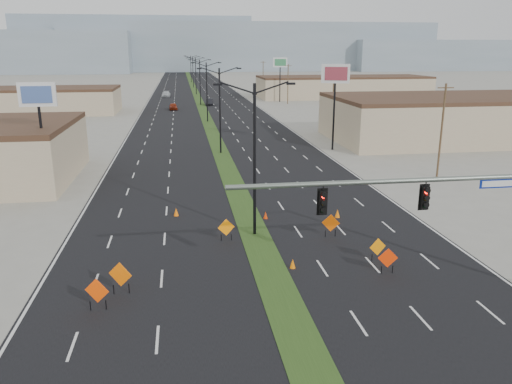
{
  "coord_description": "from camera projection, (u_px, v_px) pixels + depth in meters",
  "views": [
    {
      "loc": [
        -4.62,
        -19.25,
        11.96
      ],
      "look_at": [
        -0.03,
        11.19,
        3.2
      ],
      "focal_mm": 35.0,
      "sensor_mm": 36.0,
      "label": 1
    }
  ],
  "objects": [
    {
      "name": "pole_sign_east_far",
      "position": [
        280.0,
        66.0,
        118.24
      ],
      "size": [
        3.39,
        0.66,
        10.36
      ],
      "rotation": [
        0.0,
        0.0,
        -0.09
      ],
      "color": "black",
      "rests_on": "ground"
    },
    {
      "name": "mesa_east",
      "position": [
        467.0,
        55.0,
        321.4
      ],
      "size": [
        160.0,
        50.0,
        18.0
      ],
      "primitive_type": "cube",
      "color": "gray",
      "rests_on": "ground"
    },
    {
      "name": "signal_mast",
      "position": [
        460.0,
        205.0,
        24.05
      ],
      "size": [
        16.3,
        0.6,
        8.0
      ],
      "color": "slate",
      "rests_on": "ground"
    },
    {
      "name": "median_strip",
      "position": [
        200.0,
        103.0,
        117.35
      ],
      "size": [
        2.0,
        400.0,
        0.04
      ],
      "primitive_type": "cube",
      "color": "#264117",
      "rests_on": "ground"
    },
    {
      "name": "streetlight_6",
      "position": [
        191.0,
        68.0,
        191.96
      ],
      "size": [
        5.15,
        0.24,
        10.02
      ],
      "color": "black",
      "rests_on": "ground"
    },
    {
      "name": "streetlight_4",
      "position": [
        196.0,
        75.0,
        138.69
      ],
      "size": [
        5.15,
        0.24,
        10.02
      ],
      "color": "black",
      "rests_on": "ground"
    },
    {
      "name": "cone_2",
      "position": [
        337.0,
        213.0,
        36.94
      ],
      "size": [
        0.49,
        0.49,
        0.63
      ],
      "primitive_type": "cone",
      "rotation": [
        0.0,
        0.0,
        -0.36
      ],
      "color": "#FF6E05",
      "rests_on": "ground"
    },
    {
      "name": "building_se_near",
      "position": [
        462.0,
        119.0,
        69.16
      ],
      "size": [
        36.0,
        18.0,
        5.5
      ],
      "primitive_type": "cube",
      "color": "tan",
      "rests_on": "ground"
    },
    {
      "name": "utility_pole_0",
      "position": [
        442.0,
        130.0,
        47.6
      ],
      "size": [
        1.6,
        0.2,
        9.0
      ],
      "color": "#4C3823",
      "rests_on": "ground"
    },
    {
      "name": "mesa_backdrop",
      "position": [
        138.0,
        44.0,
        317.92
      ],
      "size": [
        140.0,
        50.0,
        32.0
      ],
      "primitive_type": "cube",
      "color": "gray",
      "rests_on": "ground"
    },
    {
      "name": "cone_0",
      "position": [
        266.0,
        215.0,
        36.7
      ],
      "size": [
        0.41,
        0.41,
        0.55
      ],
      "primitive_type": "cone",
      "rotation": [
        0.0,
        0.0,
        -0.29
      ],
      "color": "red",
      "rests_on": "ground"
    },
    {
      "name": "car_mid",
      "position": [
        210.0,
        102.0,
        113.08
      ],
      "size": [
        1.89,
        4.35,
        1.39
      ],
      "primitive_type": "imported",
      "rotation": [
        0.0,
        0.0,
        -0.1
      ],
      "color": "black",
      "rests_on": "ground"
    },
    {
      "name": "cone_3",
      "position": [
        176.0,
        212.0,
        37.3
      ],
      "size": [
        0.41,
        0.41,
        0.63
      ],
      "primitive_type": "cone",
      "rotation": [
        0.0,
        0.0,
        0.08
      ],
      "color": "#FF6B05",
      "rests_on": "ground"
    },
    {
      "name": "utility_pole_1",
      "position": [
        333.0,
        97.0,
        80.89
      ],
      "size": [
        1.6,
        0.2,
        9.0
      ],
      "color": "#4C3823",
      "rests_on": "ground"
    },
    {
      "name": "utility_pole_3",
      "position": [
        263.0,
        76.0,
        147.47
      ],
      "size": [
        1.6,
        0.2,
        9.0
      ],
      "color": "#4C3823",
      "rests_on": "ground"
    },
    {
      "name": "pole_sign_east_near",
      "position": [
        335.0,
        80.0,
        60.03
      ],
      "size": [
        3.24,
        1.71,
        10.4
      ],
      "rotation": [
        0.0,
        0.0,
        -0.42
      ],
      "color": "black",
      "rests_on": "ground"
    },
    {
      "name": "construction_sign_3",
      "position": [
        331.0,
        224.0,
        32.95
      ],
      "size": [
        1.13,
        0.41,
        1.57
      ],
      "rotation": [
        0.0,
        0.0,
        -0.32
      ],
      "color": "#DF5104",
      "rests_on": "ground"
    },
    {
      "name": "utility_pole_2",
      "position": [
        288.0,
        83.0,
        114.18
      ],
      "size": [
        1.6,
        0.2,
        9.0
      ],
      "color": "#4C3823",
      "rests_on": "ground"
    },
    {
      "name": "building_se_far",
      "position": [
        343.0,
        88.0,
        131.62
      ],
      "size": [
        44.0,
        16.0,
        5.0
      ],
      "primitive_type": "cube",
      "color": "tan",
      "rests_on": "ground"
    },
    {
      "name": "building_sw_far",
      "position": [
        39.0,
        102.0,
        97.88
      ],
      "size": [
        30.0,
        14.0,
        4.5
      ],
      "primitive_type": "cube",
      "color": "tan",
      "rests_on": "ground"
    },
    {
      "name": "construction_sign_5",
      "position": [
        388.0,
        259.0,
        27.51
      ],
      "size": [
        1.12,
        0.17,
        1.49
      ],
      "rotation": [
        0.0,
        0.0,
        -0.11
      ],
      "color": "red",
      "rests_on": "ground"
    },
    {
      "name": "cone_1",
      "position": [
        293.0,
        264.0,
        28.34
      ],
      "size": [
        0.38,
        0.38,
        0.56
      ],
      "primitive_type": "cone",
      "rotation": [
        0.0,
        0.0,
        -0.16
      ],
      "color": "orange",
      "rests_on": "ground"
    },
    {
      "name": "streetlight_5",
      "position": [
        193.0,
        71.0,
        165.32
      ],
      "size": [
        5.15,
        0.24,
        10.02
      ],
      "color": "black",
      "rests_on": "ground"
    },
    {
      "name": "construction_sign_1",
      "position": [
        120.0,
        275.0,
        25.13
      ],
      "size": [
        1.2,
        0.59,
        1.74
      ],
      "rotation": [
        0.0,
        0.0,
        -0.43
      ],
      "color": "#EE6105",
      "rests_on": "ground"
    },
    {
      "name": "streetlight_0",
      "position": [
        255.0,
        156.0,
        32.17
      ],
      "size": [
        5.15,
        0.24,
        10.02
      ],
      "color": "black",
      "rests_on": "ground"
    },
    {
      "name": "mesa_center",
      "position": [
        250.0,
        47.0,
        309.47
      ],
      "size": [
        220.0,
        50.0,
        28.0
      ],
      "primitive_type": "cube",
      "color": "gray",
      "rests_on": "ground"
    },
    {
      "name": "construction_sign_0",
      "position": [
        97.0,
        292.0,
        23.55
      ],
      "size": [
        1.17,
        0.47,
        1.65
      ],
      "rotation": [
        0.0,
        0.0,
        -0.35
      ],
      "color": "#FD4505",
      "rests_on": "ground"
    },
    {
      "name": "pole_sign_west",
      "position": [
        38.0,
        103.0,
        42.46
      ],
      "size": [
        3.07,
        0.53,
        9.38
      ],
      "rotation": [
        0.0,
        0.0,
        0.05
      ],
      "color": "black",
      "rests_on": "ground"
    },
    {
      "name": "construction_sign_4",
      "position": [
        378.0,
        248.0,
        29.19
      ],
      "size": [
        1.05,
        0.22,
        1.41
      ],
      "rotation": [
        0.0,
        0.0,
        0.17
      ],
      "color": "orange",
      "rests_on": "ground"
    },
    {
      "name": "construction_sign_2",
      "position": [
        226.0,
        228.0,
        32.26
      ],
      "size": [
        1.11,
        0.24,
        1.5
      ],
      "rotation": [
        0.0,
        0.0,
        0.18
      ],
      "color": "orange",
      "rests_on": "ground"
    },
    {
      "name": "ground",
      "position": [
        294.0,
        329.0,
        22.24
      ],
      "size": [
        600.0,
        600.0,
        0.0
      ],
      "primitive_type": "plane",
      "color": "gray",
      "rests_on": "ground"
    },
    {
      "name": "road_surface",
      "position": [
        200.0,
        103.0,
        117.35
      ],
      "size": [
        25.0,
        400.0,
        0.02
      ],
      "primitive_type": "cube",
      "color": "black",
      "rests_on": "ground"
    },
    {
      "name": "car_far",
      "position": [
        166.0,
        94.0,
        132.68
      ],
      "size": [
        2.2,
        5.12,
        1.47
      ],
      "primitive_type": "imported",
      "rotation": [
        0.0,
        0.0,
        -0.03
      ],
      "color": "#B7BDC1",
      "rests_on": "ground"
    },
    {
      "name": "streetlight_1",
      "position": [
        220.0,
        108.0,
        58.8
      ],
      "size": [
        5.15,
        0.24,
        10.02
      ],
      "color": "black",
      "rests_on": "ground"
    },
    {
      "name": "streetlight_2",
      "position": [
        207.0,
        90.0,
        85.43
      ],
      "size": [
        5.15,
        0.24,
        10.02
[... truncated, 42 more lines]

